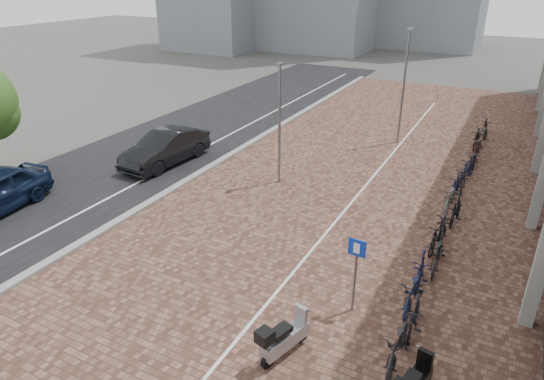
% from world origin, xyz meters
% --- Properties ---
extents(ground, '(140.00, 140.00, 0.00)m').
position_xyz_m(ground, '(0.00, 0.00, 0.00)').
color(ground, '#474442').
rests_on(ground, ground).
extents(plaza_brick, '(14.50, 42.00, 0.04)m').
position_xyz_m(plaza_brick, '(2.00, 12.00, 0.01)').
color(plaza_brick, brown).
rests_on(plaza_brick, ground).
extents(street_asphalt, '(8.00, 50.00, 0.03)m').
position_xyz_m(street_asphalt, '(-9.00, 12.00, 0.01)').
color(street_asphalt, black).
rests_on(street_asphalt, ground).
extents(curb, '(0.35, 42.00, 0.14)m').
position_xyz_m(curb, '(-5.10, 12.00, 0.07)').
color(curb, gray).
rests_on(curb, ground).
extents(lane_line, '(0.12, 44.00, 0.00)m').
position_xyz_m(lane_line, '(-7.00, 12.00, 0.02)').
color(lane_line, white).
rests_on(lane_line, street_asphalt).
extents(parking_line, '(0.10, 30.00, 0.00)m').
position_xyz_m(parking_line, '(2.20, 12.00, 0.04)').
color(parking_line, white).
rests_on(parking_line, plaza_brick).
extents(car_dark, '(2.03, 5.03, 1.62)m').
position_xyz_m(car_dark, '(-7.36, 8.86, 0.81)').
color(car_dark, black).
rests_on(car_dark, ground).
extents(scooter_front, '(1.00, 1.80, 1.18)m').
position_xyz_m(scooter_front, '(3.51, -0.05, 0.59)').
color(scooter_front, '#97989C').
rests_on(scooter_front, ground).
extents(parking_sign, '(0.49, 0.11, 2.34)m').
position_xyz_m(parking_sign, '(4.45, 2.31, 1.56)').
color(parking_sign, slate).
rests_on(parking_sign, ground).
extents(lamp_near, '(0.12, 0.12, 5.24)m').
position_xyz_m(lamp_near, '(-1.40, 9.37, 2.62)').
color(lamp_near, slate).
rests_on(lamp_near, ground).
extents(lamp_far, '(0.12, 0.12, 6.01)m').
position_xyz_m(lamp_far, '(1.97, 17.22, 3.00)').
color(lamp_far, slate).
rests_on(lamp_far, ground).
extents(bike_row, '(1.13, 21.44, 1.05)m').
position_xyz_m(bike_row, '(6.02, 10.65, 0.52)').
color(bike_row, black).
rests_on(bike_row, ground).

